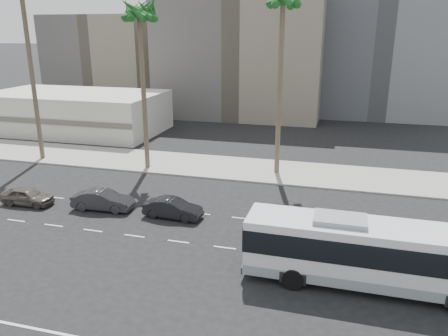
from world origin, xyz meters
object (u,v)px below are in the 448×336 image
(city_bus, at_px, (371,252))
(car_a, at_px, (173,208))
(car_c, at_px, (27,196))
(palm_near, at_px, (283,3))
(palm_mid, at_px, (139,16))
(car_b, at_px, (103,200))

(city_bus, xyz_separation_m, car_a, (-12.90, 5.39, -1.23))
(city_bus, height_order, car_c, city_bus)
(city_bus, height_order, car_a, city_bus)
(palm_near, relative_size, palm_mid, 1.06)
(palm_mid, bearing_deg, car_b, -83.88)
(car_b, xyz_separation_m, palm_near, (11.03, 11.71, 13.99))
(city_bus, bearing_deg, car_a, 157.81)
(city_bus, height_order, car_b, city_bus)
(city_bus, xyz_separation_m, palm_mid, (-19.48, 15.44, 11.82))
(city_bus, xyz_separation_m, car_c, (-24.35, 4.72, -1.25))
(city_bus, distance_m, car_c, 24.84)
(car_b, height_order, palm_near, palm_near)
(car_a, height_order, palm_near, palm_near)
(palm_mid, bearing_deg, car_a, -56.78)
(palm_near, bearing_deg, car_b, -133.28)
(city_bus, bearing_deg, car_c, 169.53)
(car_b, relative_size, palm_near, 0.27)
(car_b, distance_m, palm_mid, 16.47)
(car_a, xyz_separation_m, palm_near, (5.53, 11.71, 14.04))
(car_a, distance_m, palm_near, 19.10)
(city_bus, height_order, palm_near, palm_near)
(car_c, relative_size, palm_near, 0.24)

